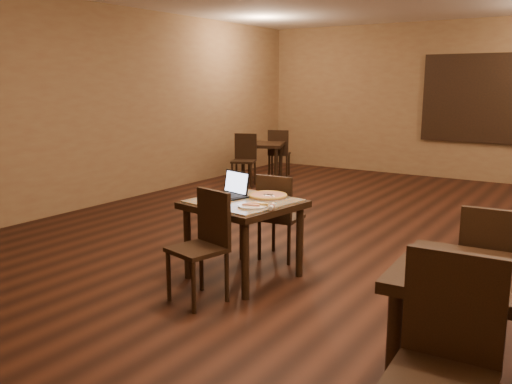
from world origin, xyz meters
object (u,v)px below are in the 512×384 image
Objects in this scene: other_table_b at (262,150)px; other_table_b_chair_near at (245,157)px; tiled_table at (244,211)px; other_table_c_chair_near at (446,356)px; chair_main_far at (278,212)px; chair_main_near at (205,239)px; other_table_b_chair_far at (279,150)px; other_table_c at (477,295)px; pizza_pan at (268,197)px; other_table_c_chair_far at (497,276)px; laptop at (233,190)px.

other_table_b_chair_near is (-0.03, -0.55, -0.07)m from other_table_b.
other_table_c_chair_near is at bearing -27.05° from tiled_table.
chair_main_far is at bearing 131.78° from other_table_c_chair_near.
chair_main_near is 1.04× the size of chair_main_far.
other_table_b_chair_near is 1.00× the size of other_table_b_chair_far.
other_table_c_chair_near is (4.94, -6.16, 0.01)m from other_table_b.
other_table_b_chair_far is at bearing 125.90° from other_table_c.
other_table_b_chair_near is 0.87× the size of other_table_c_chair_near.
pizza_pan is at bearing 101.09° from chair_main_far.
chair_main_near is 2.30m from other_table_c_chair_far.
other_table_b_chair_near is 1.00× the size of other_table_c.
chair_main_far is 0.98× the size of other_table_b_chair_far.
other_table_c_chair_far is (2.19, -0.67, -0.16)m from pizza_pan.
other_table_c_chair_far is (2.51, -0.53, -0.21)m from laptop.
pizza_pan is 2.91m from other_table_c_chair_near.
pizza_pan is 4.63m from other_table_b_chair_near.
tiled_table is 2.53m from other_table_c.
tiled_table is 1.13× the size of other_table_b_chair_near.
other_table_c is at bearing 2.46° from chair_main_near.
pizza_pan is 5.51m from other_table_b_chair_far.
other_table_c_chair_far is (0.01, 1.26, 0.00)m from other_table_c_chair_near.
other_table_b_chair_far reaches higher than other_table_b.
tiled_table is at bearing -82.00° from other_table_b.
other_table_c reaches higher than tiled_table.
other_table_b is 7.89m from other_table_c_chair_near.
chair_main_far is at bearing -27.48° from other_table_c_chair_far.
other_table_c is at bearing -10.25° from laptop.
chair_main_far is 0.47m from pizza_pan.
chair_main_near is 1.02× the size of other_table_b_chair_far.
other_table_c_chair_near reaches higher than chair_main_near.
other_table_c is at bearing -70.76° from other_table_b.
chair_main_far is 4.25m from other_table_b_chair_near.
chair_main_far is 2.34× the size of laptop.
other_table_c_chair_near is at bearing 86.48° from other_table_c_chair_far.
other_table_c_chair_near reaches higher than chair_main_far.
laptop is 2.76m from other_table_c.
other_table_c_chair_far is (0.01, 0.63, -0.08)m from other_table_c.
chair_main_far is at bearing 98.15° from other_table_b_chair_far.
chair_main_far is (0.01, 0.62, -0.14)m from tiled_table.
laptop is at bearing 120.13° from chair_main_near.
other_table_c_chair_far is at bearing 86.48° from other_table_c.
other_table_b is (-2.66, 5.09, 0.06)m from chair_main_near.
other_table_c is (2.30, -1.06, 0.03)m from tiled_table.
other_table_c_chair_far is at bearing -67.27° from other_table_b.
laptop reaches higher than other_table_b_chair_near.
other_table_b_chair_far is at bearing 64.15° from other_table_b.
other_table_c is 0.87× the size of other_table_c_chair_far.
laptop is at bearing -157.12° from pizza_pan.
tiled_table is at bearing -78.29° from other_table_b_chair_near.
chair_main_far is 0.98× the size of other_table_b_chair_near.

